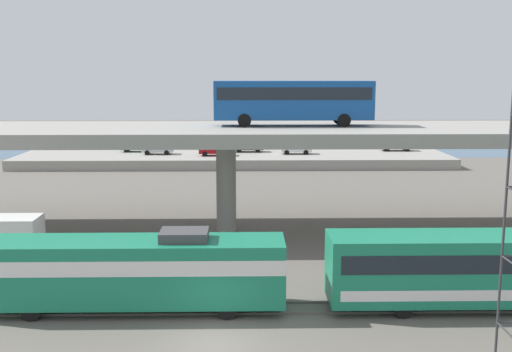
{
  "coord_description": "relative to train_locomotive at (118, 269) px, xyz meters",
  "views": [
    {
      "loc": [
        1.4,
        -26.02,
        12.01
      ],
      "look_at": [
        2.23,
        17.84,
        4.59
      ],
      "focal_mm": 43.23,
      "sensor_mm": 36.0,
      "label": 1
    }
  ],
  "objects": [
    {
      "name": "transit_bus_on_overpass",
      "position": [
        10.12,
        17.02,
        7.82
      ],
      "size": [
        12.0,
        2.68,
        3.4
      ],
      "rotation": [
        0.0,
        0.0,
        3.14
      ],
      "color": "#14478C",
      "rests_on": "highway_overpass"
    },
    {
      "name": "train_locomotive",
      "position": [
        0.0,
        0.0,
        0.0
      ],
      "size": [
        16.36,
        3.04,
        4.18
      ],
      "rotation": [
        0.0,
        0.0,
        3.14
      ],
      "color": "#197A56",
      "rests_on": "ground_plane"
    },
    {
      "name": "ground_plane",
      "position": [
        5.02,
        -4.0,
        -2.19
      ],
      "size": [
        260.0,
        260.0,
        0.0
      ],
      "primitive_type": "plane",
      "color": "#605B54"
    },
    {
      "name": "parked_car_3",
      "position": [
        -8.05,
        53.45,
        -0.12
      ],
      "size": [
        4.62,
        1.86,
        1.5
      ],
      "rotation": [
        0.0,
        0.0,
        3.14
      ],
      "color": "#0C4C26",
      "rests_on": "pier_parking_lot"
    },
    {
      "name": "parked_car_1",
      "position": [
        -5.06,
        50.73,
        -0.12
      ],
      "size": [
        4.06,
        1.94,
        1.5
      ],
      "color": "#B7B7BC",
      "rests_on": "pier_parking_lot"
    },
    {
      "name": "parked_car_0",
      "position": [
        27.32,
        53.79,
        -0.12
      ],
      "size": [
        4.44,
        1.87,
        1.5
      ],
      "rotation": [
        0.0,
        0.0,
        3.14
      ],
      "color": "#9E998C",
      "rests_on": "pier_parking_lot"
    },
    {
      "name": "highway_overpass",
      "position": [
        5.02,
        16.0,
        5.09
      ],
      "size": [
        96.0,
        11.31,
        7.95
      ],
      "color": "gray",
      "rests_on": "ground_plane"
    },
    {
      "name": "parked_car_5",
      "position": [
        13.17,
        50.68,
        -0.12
      ],
      "size": [
        4.09,
        1.94,
        1.5
      ],
      "color": "silver",
      "rests_on": "pier_parking_lot"
    },
    {
      "name": "pier_parking_lot",
      "position": [
        5.02,
        51.0,
        -1.54
      ],
      "size": [
        56.35,
        12.51,
        1.3
      ],
      "primitive_type": "cube",
      "color": "gray",
      "rests_on": "ground_plane"
    },
    {
      "name": "parked_car_4",
      "position": [
        2.62,
        49.25,
        -0.12
      ],
      "size": [
        4.08,
        1.92,
        1.5
      ],
      "rotation": [
        0.0,
        0.0,
        3.14
      ],
      "color": "maroon",
      "rests_on": "pier_parking_lot"
    },
    {
      "name": "harbor_water",
      "position": [
        5.02,
        74.0,
        -2.19
      ],
      "size": [
        140.0,
        36.0,
        0.01
      ],
      "primitive_type": "cube",
      "color": "#385B7A",
      "rests_on": "ground_plane"
    },
    {
      "name": "rail_strip_far",
      "position": [
        5.02,
        0.73,
        -2.13
      ],
      "size": [
        110.0,
        0.12,
        0.12
      ],
      "primitive_type": "cube",
      "color": "#59544C",
      "rests_on": "ground_plane"
    },
    {
      "name": "parked_car_2",
      "position": [
        6.97,
        52.98,
        -0.12
      ],
      "size": [
        4.04,
        1.95,
        1.5
      ],
      "rotation": [
        0.0,
        0.0,
        3.14
      ],
      "color": "black",
      "rests_on": "pier_parking_lot"
    },
    {
      "name": "rail_strip_near",
      "position": [
        5.02,
        -0.73,
        -2.13
      ],
      "size": [
        110.0,
        0.12,
        0.12
      ],
      "primitive_type": "cube",
      "color": "#59544C",
      "rests_on": "ground_plane"
    }
  ]
}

